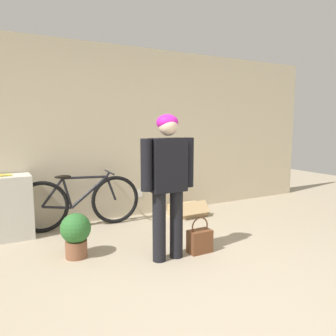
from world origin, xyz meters
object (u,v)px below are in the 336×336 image
Objects in this scene: person at (168,176)px; handbag at (200,240)px; bicycle at (80,202)px; potted_plant at (76,233)px; cardboard_box at (188,210)px; banana at (0,175)px.

person reaches higher than handbag.
bicycle is at bearing 111.00° from person.
handbag is at bearing -22.90° from potted_plant.
handbag is at bearing -54.40° from bicycle.
person is 0.91× the size of bicycle.
bicycle is 3.24× the size of cardboard_box.
potted_plant is at bearing -157.12° from cardboard_box.
bicycle reaches higher than handbag.
handbag is 0.84× the size of potted_plant.
banana reaches higher than potted_plant.
potted_plant is at bearing -55.21° from banana.
cardboard_box is at bearing 22.88° from potted_plant.
cardboard_box is (0.69, 1.36, -0.05)m from handbag.
potted_plant is (0.67, -0.97, -0.55)m from banana.
handbag is at bearing -1.74° from person.
person reaches higher than bicycle.
cardboard_box is (1.65, -0.19, -0.28)m from bicycle.
potted_plant is (-1.26, 0.53, 0.13)m from handbag.
banana is at bearing 142.18° from handbag.
handbag is at bearing -37.82° from banana.
person is 2.94× the size of cardboard_box.
handbag is 0.78× the size of cardboard_box.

